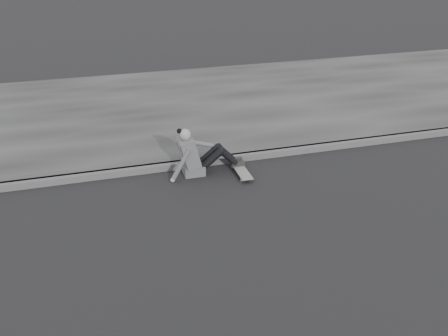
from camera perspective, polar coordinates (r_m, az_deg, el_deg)
name	(u,v)px	position (r m, az deg, el deg)	size (l,w,h in m)	color
ground	(333,229)	(7.47, 12.31, -6.85)	(80.00, 80.00, 0.00)	black
curb	(270,154)	(9.48, 5.24, 1.65)	(24.00, 0.16, 0.12)	#525252
sidewalk	(225,103)	(12.13, 0.13, 7.45)	(24.00, 6.00, 0.12)	#363636
skateboard	(241,170)	(8.79, 1.96, -0.27)	(0.20, 0.78, 0.09)	#989893
seated_woman	(197,155)	(8.70, -3.12, 1.53)	(1.38, 0.46, 0.88)	#565659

